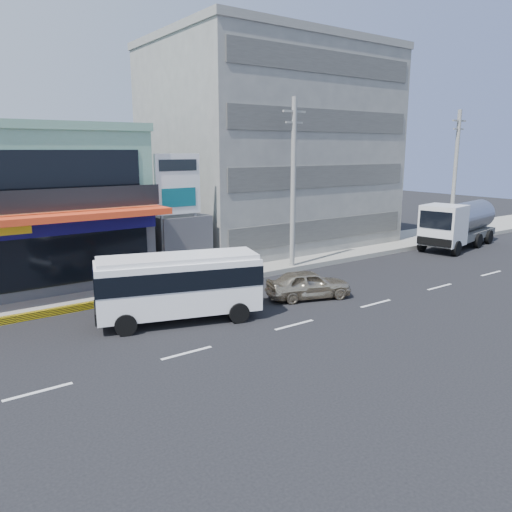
# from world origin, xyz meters

# --- Properties ---
(ground) EXTENTS (120.00, 120.00, 0.00)m
(ground) POSITION_xyz_m (0.00, 0.00, 0.00)
(ground) COLOR black
(ground) RESTS_ON ground
(sidewalk) EXTENTS (70.00, 5.00, 0.30)m
(sidewalk) POSITION_xyz_m (5.00, 9.50, 0.15)
(sidewalk) COLOR gray
(sidewalk) RESTS_ON ground
(shop_building) EXTENTS (12.40, 11.70, 8.00)m
(shop_building) POSITION_xyz_m (-8.00, 13.95, 4.00)
(shop_building) COLOR #47464B
(shop_building) RESTS_ON ground
(concrete_building) EXTENTS (16.00, 12.00, 14.00)m
(concrete_building) POSITION_xyz_m (10.00, 15.00, 7.00)
(concrete_building) COLOR gray
(concrete_building) RESTS_ON ground
(gap_structure) EXTENTS (3.00, 6.00, 3.50)m
(gap_structure) POSITION_xyz_m (0.00, 12.00, 1.75)
(gap_structure) COLOR #47464B
(gap_structure) RESTS_ON ground
(satellite_dish) EXTENTS (1.50, 1.50, 0.15)m
(satellite_dish) POSITION_xyz_m (0.00, 11.00, 3.58)
(satellite_dish) COLOR slate
(satellite_dish) RESTS_ON gap_structure
(billboard) EXTENTS (2.60, 0.18, 6.90)m
(billboard) POSITION_xyz_m (-0.50, 9.20, 4.93)
(billboard) COLOR gray
(billboard) RESTS_ON ground
(utility_pole_near) EXTENTS (1.60, 0.30, 10.00)m
(utility_pole_near) POSITION_xyz_m (6.00, 7.40, 5.15)
(utility_pole_near) COLOR #999993
(utility_pole_near) RESTS_ON ground
(utility_pole_far) EXTENTS (1.60, 0.30, 10.00)m
(utility_pole_far) POSITION_xyz_m (22.00, 7.40, 5.15)
(utility_pole_far) COLOR #999993
(utility_pole_far) RESTS_ON ground
(minibus) EXTENTS (7.10, 4.04, 2.83)m
(minibus) POSITION_xyz_m (-3.61, 3.25, 1.69)
(minibus) COLOR white
(minibus) RESTS_ON ground
(sedan) EXTENTS (4.44, 2.90, 1.41)m
(sedan) POSITION_xyz_m (3.00, 2.54, 0.70)
(sedan) COLOR #BEAF91
(sedan) RESTS_ON ground
(tanker_truck) EXTENTS (8.81, 4.08, 3.35)m
(tanker_truck) POSITION_xyz_m (20.43, 5.80, 1.80)
(tanker_truck) COLOR white
(tanker_truck) RESTS_ON ground
(motorcycle_rider) EXTENTS (1.89, 0.74, 2.39)m
(motorcycle_rider) POSITION_xyz_m (-4.00, 4.73, 0.79)
(motorcycle_rider) COLOR #531A0B
(motorcycle_rider) RESTS_ON ground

